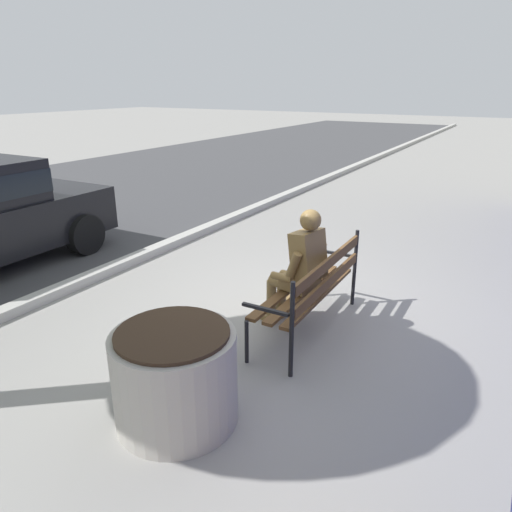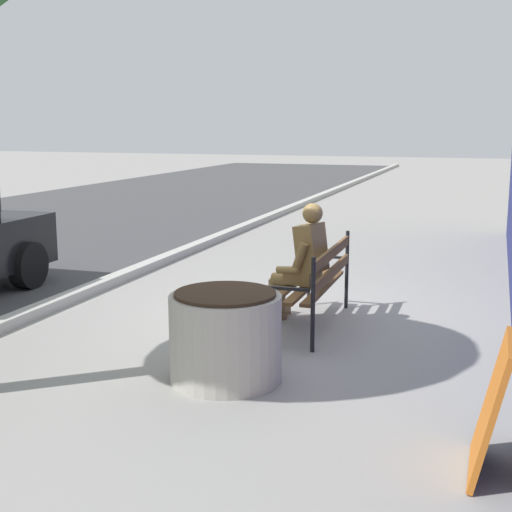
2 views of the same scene
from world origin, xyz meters
name	(u,v)px [view 1 (image 1 of 2)]	position (x,y,z in m)	size (l,w,h in m)	color
ground_plane	(296,317)	(0.00, 0.00, 0.00)	(80.00, 80.00, 0.00)	gray
curb_stone	(116,266)	(0.00, 2.90, 0.06)	(60.00, 0.20, 0.12)	#B2AFA8
park_bench	(314,286)	(-0.23, -0.31, 0.54)	(1.81, 0.56, 0.95)	brown
bronze_statue_seated	(298,270)	(-0.20, -0.10, 0.67)	(0.75, 0.80, 1.37)	olive
concrete_planter	(175,376)	(-2.09, 0.05, 0.39)	(0.98, 0.98, 0.79)	#A8A399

